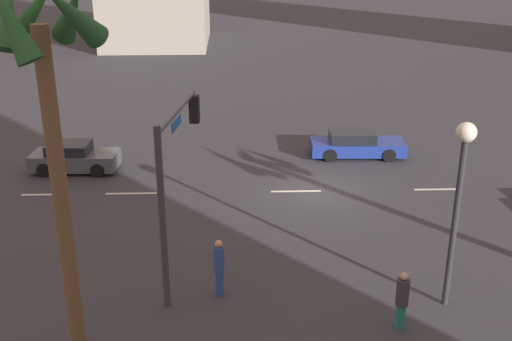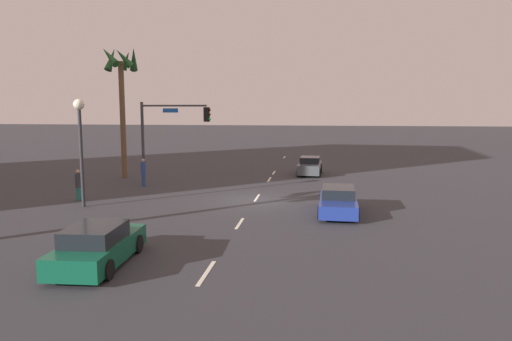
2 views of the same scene
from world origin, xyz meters
name	(u,v)px [view 1 (image 1 of 2)]	position (x,y,z in m)	size (l,w,h in m)	color
ground_plane	(315,191)	(0.00, 0.00, 0.00)	(220.00, 220.00, 0.00)	#333338
lane_stripe_2	(437,189)	(-5.29, 0.00, 0.01)	(2.01, 0.14, 0.01)	silver
lane_stripe_3	(296,191)	(0.84, 0.00, 0.01)	(2.14, 0.14, 0.01)	silver
lane_stripe_4	(131,193)	(7.88, 0.00, 0.01)	(2.17, 0.14, 0.01)	silver
lane_stripe_5	(45,195)	(11.49, 0.00, 0.01)	(2.00, 0.14, 0.01)	silver
car_0	(356,144)	(-2.56, -4.46, 0.60)	(4.65, 2.00, 1.27)	navy
car_2	(74,158)	(10.91, -2.85, 0.63)	(4.02, 1.94, 1.35)	#474C51
traffic_signal	(176,164)	(5.22, 6.72, 3.79)	(0.96, 5.05, 5.53)	#38383D
streetlamp	(460,179)	(-2.75, 8.71, 3.97)	(0.56, 0.56, 5.60)	#2D2D33
pedestrian_0	(219,266)	(3.94, 7.96, 0.98)	(0.43, 0.43, 1.83)	#2D478C
pedestrian_1	(402,299)	(-1.10, 9.83, 0.91)	(0.40, 0.40, 1.73)	#1E7266
palm_tree_0	(47,82)	(7.49, 10.76, 7.21)	(2.71, 2.81, 9.56)	brown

